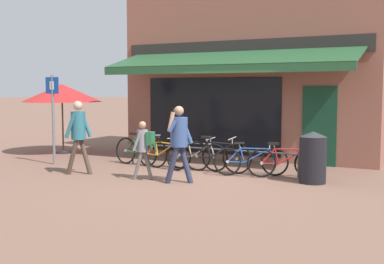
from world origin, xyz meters
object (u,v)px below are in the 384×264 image
at_px(bicycle_red, 285,162).
at_px(parking_sign, 53,110).
at_px(bicycle_silver, 196,155).
at_px(pedestrian_child, 144,143).
at_px(bicycle_black, 216,156).
at_px(litter_bin, 313,157).
at_px(bicycle_green, 141,151).
at_px(bicycle_orange, 162,154).
at_px(cafe_parasol, 62,93).
at_px(pedestrian_adult, 179,136).
at_px(bicycle_blue, 251,161).
at_px(pedestrian_second_adult, 78,129).

height_order(bicycle_red, parking_sign, parking_sign).
bearing_deg(bicycle_silver, pedestrian_child, -107.02).
distance_m(bicycle_black, parking_sign, 4.62).
bearing_deg(litter_bin, bicycle_green, 177.01).
bearing_deg(parking_sign, litter_bin, 5.65).
height_order(bicycle_orange, parking_sign, parking_sign).
height_order(bicycle_silver, cafe_parasol, cafe_parasol).
xyz_separation_m(bicycle_red, pedestrian_adult, (-1.85, -1.66, 0.66)).
bearing_deg(bicycle_blue, bicycle_green, 154.26).
height_order(bicycle_blue, pedestrian_adult, pedestrian_adult).
bearing_deg(pedestrian_child, litter_bin, -167.00).
bearing_deg(litter_bin, bicycle_blue, 171.34).
height_order(litter_bin, cafe_parasol, cafe_parasol).
relative_size(bicycle_blue, pedestrian_child, 1.25).
xyz_separation_m(bicycle_orange, bicycle_silver, (0.91, 0.17, 0.01)).
distance_m(bicycle_blue, pedestrian_second_adult, 4.15).
xyz_separation_m(bicycle_silver, pedestrian_second_adult, (-2.23, -1.80, 0.70)).
relative_size(bicycle_black, bicycle_blue, 1.08).
relative_size(bicycle_orange, bicycle_black, 0.94).
xyz_separation_m(litter_bin, parking_sign, (-6.79, -0.67, 0.91)).
relative_size(bicycle_green, bicycle_silver, 1.07).
bearing_deg(bicycle_green, pedestrian_child, -45.73).
height_order(bicycle_blue, cafe_parasol, cafe_parasol).
height_order(bicycle_blue, pedestrian_second_adult, pedestrian_second_adult).
height_order(bicycle_blue, bicycle_red, bicycle_red).
bearing_deg(parking_sign, bicycle_red, 9.11).
distance_m(pedestrian_child, pedestrian_second_adult, 1.77).
height_order(bicycle_silver, bicycle_blue, bicycle_silver).
height_order(bicycle_red, pedestrian_child, pedestrian_child).
distance_m(bicycle_black, bicycle_blue, 0.89).
bearing_deg(parking_sign, bicycle_silver, 14.10).
height_order(bicycle_orange, pedestrian_adult, pedestrian_adult).
distance_m(parking_sign, cafe_parasol, 2.28).
distance_m(bicycle_red, pedestrian_second_adult, 4.90).
xyz_separation_m(bicycle_black, pedestrian_adult, (-0.16, -1.58, 0.63)).
relative_size(bicycle_silver, cafe_parasol, 0.69).
bearing_deg(bicycle_black, cafe_parasol, 168.28).
height_order(bicycle_silver, litter_bin, litter_bin).
bearing_deg(bicycle_blue, bicycle_red, -20.15).
relative_size(bicycle_green, bicycle_black, 1.01).
bearing_deg(parking_sign, pedestrian_adult, -9.14).
relative_size(bicycle_red, parking_sign, 0.67).
bearing_deg(bicycle_orange, pedestrian_second_adult, -116.03).
height_order(bicycle_red, litter_bin, litter_bin).
bearing_deg(parking_sign, bicycle_green, 22.67).
xyz_separation_m(pedestrian_child, parking_sign, (-3.34, 0.69, 0.64)).
xyz_separation_m(bicycle_green, bicycle_silver, (1.64, 0.05, -0.01)).
bearing_deg(cafe_parasol, pedestrian_adult, -24.03).
xyz_separation_m(pedestrian_adult, litter_bin, (2.56, 1.35, -0.46)).
xyz_separation_m(pedestrian_adult, parking_sign, (-4.24, 0.68, 0.45)).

